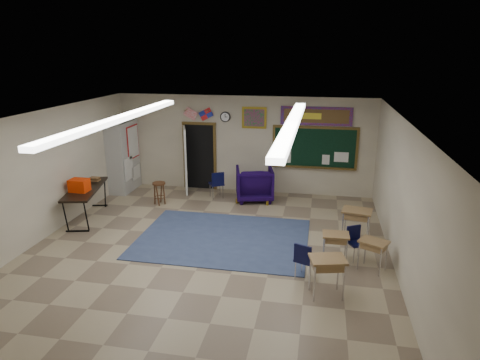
% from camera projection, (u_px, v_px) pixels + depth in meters
% --- Properties ---
extents(floor, '(9.00, 9.00, 0.00)m').
position_uv_depth(floor, '(206.00, 253.00, 9.50)').
color(floor, gray).
rests_on(floor, ground).
extents(back_wall, '(8.00, 0.04, 3.00)m').
position_uv_depth(back_wall, '(243.00, 144.00, 13.29)').
color(back_wall, beige).
rests_on(back_wall, floor).
extents(front_wall, '(8.00, 0.04, 3.00)m').
position_uv_depth(front_wall, '(99.00, 310.00, 4.83)').
color(front_wall, beige).
rests_on(front_wall, floor).
extents(left_wall, '(0.04, 9.00, 3.00)m').
position_uv_depth(left_wall, '(36.00, 178.00, 9.78)').
color(left_wall, beige).
rests_on(left_wall, floor).
extents(right_wall, '(0.04, 9.00, 3.00)m').
position_uv_depth(right_wall, '(403.00, 201.00, 8.34)').
color(right_wall, beige).
rests_on(right_wall, floor).
extents(ceiling, '(8.00, 9.00, 0.04)m').
position_uv_depth(ceiling, '(203.00, 118.00, 8.62)').
color(ceiling, silver).
rests_on(ceiling, back_wall).
extents(area_rug, '(4.00, 3.00, 0.02)m').
position_uv_depth(area_rug, '(223.00, 238.00, 10.21)').
color(area_rug, '#374669').
rests_on(area_rug, floor).
extents(fluorescent_strips, '(3.86, 6.00, 0.10)m').
position_uv_depth(fluorescent_strips, '(203.00, 121.00, 8.64)').
color(fluorescent_strips, white).
rests_on(fluorescent_strips, ceiling).
extents(doorway, '(1.10, 0.89, 2.16)m').
position_uv_depth(doorway, '(196.00, 157.00, 13.55)').
color(doorway, black).
rests_on(doorway, back_wall).
extents(chalkboard, '(2.55, 0.14, 1.30)m').
position_uv_depth(chalkboard, '(315.00, 149.00, 12.87)').
color(chalkboard, brown).
rests_on(chalkboard, back_wall).
extents(bulletin_board, '(2.10, 0.05, 0.55)m').
position_uv_depth(bulletin_board, '(316.00, 116.00, 12.58)').
color(bulletin_board, '#9E150D').
rests_on(bulletin_board, back_wall).
extents(framed_art_print, '(0.75, 0.05, 0.65)m').
position_uv_depth(framed_art_print, '(254.00, 118.00, 12.94)').
color(framed_art_print, olive).
rests_on(framed_art_print, back_wall).
extents(wall_clock, '(0.32, 0.05, 0.32)m').
position_uv_depth(wall_clock, '(225.00, 117.00, 13.11)').
color(wall_clock, black).
rests_on(wall_clock, back_wall).
extents(wall_flags, '(1.16, 0.06, 0.70)m').
position_uv_depth(wall_flags, '(198.00, 112.00, 13.20)').
color(wall_flags, red).
rests_on(wall_flags, back_wall).
extents(storage_cabinet, '(0.59, 1.25, 2.20)m').
position_uv_depth(storage_cabinet, '(124.00, 157.00, 13.46)').
color(storage_cabinet, '#A3A29E').
rests_on(storage_cabinet, floor).
extents(wingback_armchair, '(1.28, 1.30, 0.99)m').
position_uv_depth(wingback_armchair, '(254.00, 184.00, 12.74)').
color(wingback_armchair, black).
rests_on(wingback_armchair, floor).
extents(student_chair_reading, '(0.57, 0.57, 0.84)m').
position_uv_depth(student_chair_reading, '(216.00, 184.00, 12.93)').
color(student_chair_reading, black).
rests_on(student_chair_reading, floor).
extents(student_chair_desk_a, '(0.51, 0.51, 0.78)m').
position_uv_depth(student_chair_desk_a, '(306.00, 260.00, 8.32)').
color(student_chair_desk_a, black).
rests_on(student_chair_desk_a, floor).
extents(student_chair_desk_b, '(0.49, 0.49, 0.73)m').
position_uv_depth(student_chair_desk_b, '(357.00, 244.00, 9.09)').
color(student_chair_desk_b, black).
rests_on(student_chair_desk_b, floor).
extents(student_desk_front_left, '(0.55, 0.42, 0.65)m').
position_uv_depth(student_desk_front_left, '(335.00, 247.00, 8.97)').
color(student_desk_front_left, olive).
rests_on(student_desk_front_left, floor).
extents(student_desk_front_right, '(0.74, 0.61, 0.79)m').
position_uv_depth(student_desk_front_right, '(356.00, 224.00, 9.93)').
color(student_desk_front_right, olive).
rests_on(student_desk_front_right, floor).
extents(student_desk_back_left, '(0.72, 0.61, 0.76)m').
position_uv_depth(student_desk_back_left, '(327.00, 275.00, 7.73)').
color(student_desk_back_left, olive).
rests_on(student_desk_back_left, floor).
extents(student_desk_back_right, '(0.67, 0.62, 0.65)m').
position_uv_depth(student_desk_back_right, '(373.00, 254.00, 8.65)').
color(student_desk_back_right, olive).
rests_on(student_desk_back_right, floor).
extents(folding_table, '(1.15, 2.16, 1.17)m').
position_uv_depth(folding_table, '(86.00, 202.00, 11.31)').
color(folding_table, black).
rests_on(folding_table, floor).
extents(wooden_stool, '(0.37, 0.37, 0.66)m').
position_uv_depth(wooden_stool, '(159.00, 193.00, 12.39)').
color(wooden_stool, '#503018').
rests_on(wooden_stool, floor).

